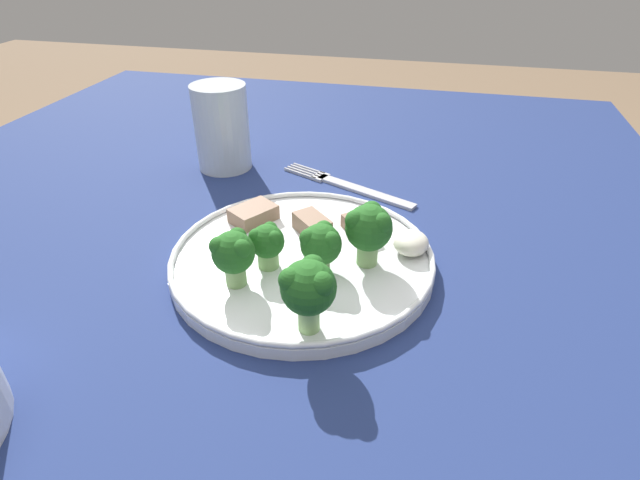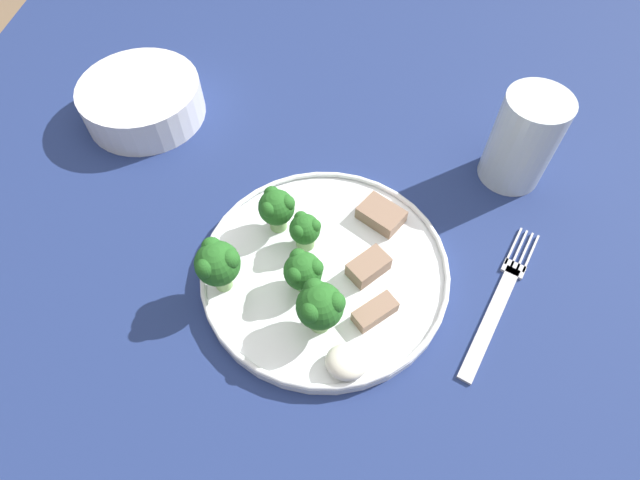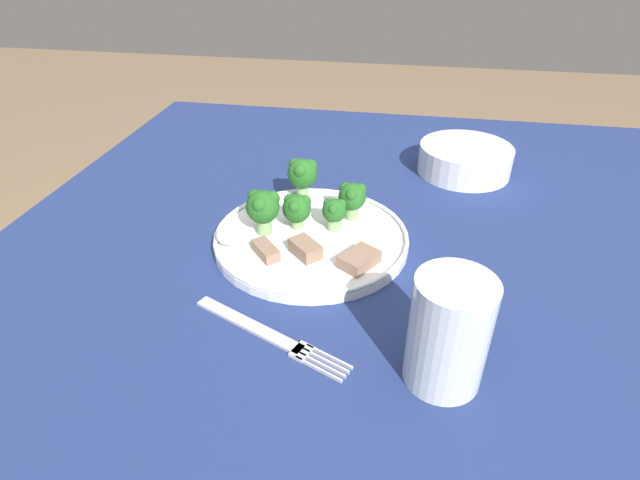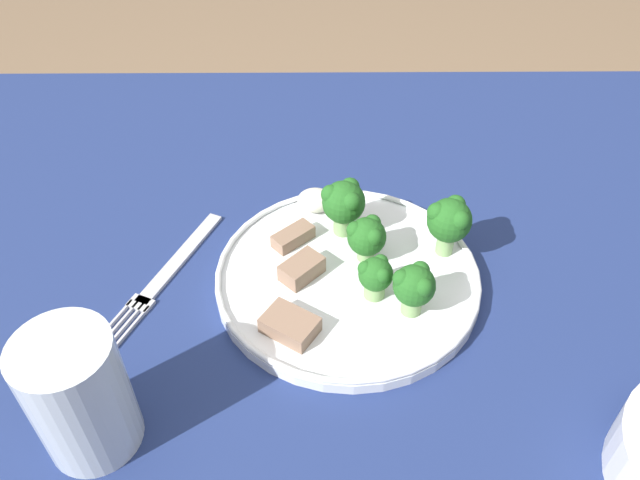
% 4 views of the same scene
% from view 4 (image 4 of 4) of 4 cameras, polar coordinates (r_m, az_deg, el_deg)
% --- Properties ---
extents(table, '(1.24, 1.07, 0.71)m').
position_cam_4_polar(table, '(0.66, -2.48, -14.30)').
color(table, navy).
rests_on(table, ground_plane).
extents(dinner_plate, '(0.27, 0.27, 0.02)m').
position_cam_4_polar(dinner_plate, '(0.64, 2.52, -3.36)').
color(dinner_plate, white).
rests_on(dinner_plate, table).
extents(fork, '(0.10, 0.19, 0.00)m').
position_cam_4_polar(fork, '(0.67, -13.83, -2.99)').
color(fork, '#B2B2B7').
rests_on(fork, table).
extents(drinking_glass, '(0.08, 0.08, 0.12)m').
position_cam_4_polar(drinking_glass, '(0.53, -20.95, -13.53)').
color(drinking_glass, silver).
rests_on(drinking_glass, table).
extents(broccoli_floret_near_rim_left, '(0.04, 0.04, 0.05)m').
position_cam_4_polar(broccoli_floret_near_rim_left, '(0.63, 4.30, 0.35)').
color(broccoli_floret_near_rim_left, '#7FA866').
rests_on(broccoli_floret_near_rim_left, dinner_plate).
extents(broccoli_floret_center_left, '(0.05, 0.05, 0.07)m').
position_cam_4_polar(broccoli_floret_center_left, '(0.64, 11.74, 1.78)').
color(broccoli_floret_center_left, '#7FA866').
rests_on(broccoli_floret_center_left, dinner_plate).
extents(broccoli_floret_back_left, '(0.04, 0.04, 0.06)m').
position_cam_4_polar(broccoli_floret_back_left, '(0.58, 8.61, -4.16)').
color(broccoli_floret_back_left, '#7FA866').
rests_on(broccoli_floret_back_left, dinner_plate).
extents(broccoli_floret_front_left, '(0.03, 0.03, 0.05)m').
position_cam_4_polar(broccoli_floret_front_left, '(0.60, 5.11, -3.22)').
color(broccoli_floret_front_left, '#7FA866').
rests_on(broccoli_floret_front_left, dinner_plate).
extents(broccoli_floret_center_back, '(0.05, 0.05, 0.06)m').
position_cam_4_polar(broccoli_floret_center_back, '(0.66, 2.18, 3.47)').
color(broccoli_floret_center_back, '#7FA866').
rests_on(broccoli_floret_center_back, dinner_plate).
extents(meat_slice_front_slice, '(0.06, 0.06, 0.02)m').
position_cam_4_polar(meat_slice_front_slice, '(0.58, -2.67, -7.76)').
color(meat_slice_front_slice, '#846651').
rests_on(meat_slice_front_slice, dinner_plate).
extents(meat_slice_middle_slice, '(0.05, 0.05, 0.02)m').
position_cam_4_polar(meat_slice_middle_slice, '(0.67, -2.54, 0.31)').
color(meat_slice_middle_slice, '#846651').
rests_on(meat_slice_middle_slice, dinner_plate).
extents(meat_slice_rear_slice, '(0.05, 0.05, 0.02)m').
position_cam_4_polar(meat_slice_rear_slice, '(0.63, -1.68, -2.66)').
color(meat_slice_rear_slice, '#846651').
rests_on(meat_slice_rear_slice, dinner_plate).
extents(sauce_dollop, '(0.04, 0.04, 0.02)m').
position_cam_4_polar(sauce_dollop, '(0.71, -0.44, 3.67)').
color(sauce_dollop, silver).
rests_on(sauce_dollop, dinner_plate).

